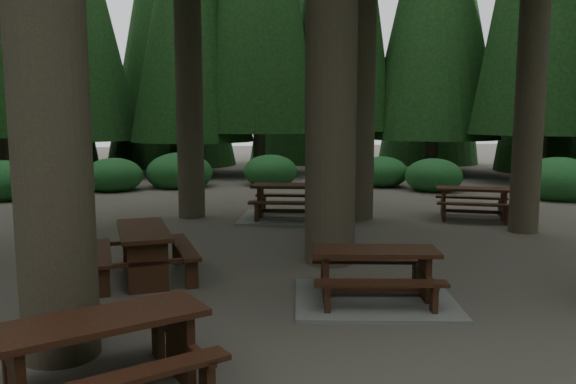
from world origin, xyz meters
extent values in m
plane|color=#554F45|center=(0.00, 0.00, 0.00)|extent=(80.00, 80.00, 0.00)
cube|color=gray|center=(0.90, -1.90, 0.03)|extent=(2.37, 2.08, 0.05)
cube|color=black|center=(0.90, -1.90, 0.68)|extent=(1.72, 0.93, 0.05)
cube|color=black|center=(1.00, -1.37, 0.41)|extent=(1.65, 0.53, 0.05)
cube|color=black|center=(0.80, -2.44, 0.41)|extent=(1.65, 0.53, 0.05)
cube|color=black|center=(0.26, -1.78, 0.33)|extent=(0.16, 0.50, 0.65)
cube|color=black|center=(0.26, -1.78, 0.38)|extent=(0.32, 1.31, 0.05)
cube|color=black|center=(1.54, -2.02, 0.33)|extent=(0.16, 0.50, 0.65)
cube|color=black|center=(1.54, -2.02, 0.38)|extent=(0.32, 1.31, 0.05)
cube|color=black|center=(0.90, -1.90, 0.16)|extent=(1.35, 0.32, 0.07)
cube|color=black|center=(-2.20, -0.32, 0.75)|extent=(0.98, 1.89, 0.06)
cube|color=black|center=(-2.79, -0.41, 0.45)|extent=(0.53, 1.81, 0.05)
cube|color=black|center=(-1.61, -0.22, 0.45)|extent=(0.53, 1.81, 0.05)
cube|color=black|center=(-2.08, -1.02, 0.36)|extent=(0.56, 0.17, 0.72)
cube|color=black|center=(-2.08, -1.02, 0.42)|extent=(1.44, 0.31, 0.06)
cube|color=black|center=(-2.31, 0.39, 0.36)|extent=(0.56, 0.17, 0.72)
cube|color=black|center=(-2.31, 0.39, 0.42)|extent=(1.44, 0.31, 0.06)
cube|color=black|center=(-2.20, -0.32, 0.18)|extent=(0.32, 1.49, 0.08)
cube|color=gray|center=(0.88, 4.32, 0.03)|extent=(2.88, 2.57, 0.05)
cube|color=black|center=(0.88, 4.32, 0.80)|extent=(2.05, 1.20, 0.06)
cube|color=black|center=(1.04, 4.94, 0.48)|extent=(1.93, 0.73, 0.05)
cube|color=black|center=(0.72, 3.70, 0.48)|extent=(1.93, 0.73, 0.05)
cube|color=black|center=(0.14, 4.51, 0.38)|extent=(0.23, 0.59, 0.77)
cube|color=black|center=(0.14, 4.51, 0.45)|extent=(0.46, 1.52, 0.06)
cube|color=black|center=(1.63, 4.13, 0.38)|extent=(0.23, 0.59, 0.77)
cube|color=black|center=(1.63, 4.13, 0.45)|extent=(0.46, 1.52, 0.06)
cube|color=black|center=(0.88, 4.32, 0.19)|extent=(1.57, 0.48, 0.09)
cube|color=black|center=(5.20, 3.63, 0.72)|extent=(1.85, 1.29, 0.06)
cube|color=black|center=(5.42, 4.16, 0.43)|extent=(1.68, 0.90, 0.05)
cube|color=black|center=(4.97, 3.10, 0.43)|extent=(1.68, 0.90, 0.05)
cube|color=black|center=(4.56, 3.90, 0.35)|extent=(0.28, 0.52, 0.69)
cube|color=black|center=(4.56, 3.90, 0.40)|extent=(0.62, 1.31, 0.06)
cube|color=black|center=(5.83, 3.36, 0.35)|extent=(0.28, 0.52, 0.69)
cube|color=black|center=(5.83, 3.36, 0.40)|extent=(0.62, 1.31, 0.06)
cube|color=black|center=(5.20, 3.63, 0.17)|extent=(1.35, 0.63, 0.08)
cube|color=black|center=(-2.22, -4.04, 0.72)|extent=(1.84, 1.31, 0.06)
cube|color=black|center=(-2.45, -3.52, 0.43)|extent=(1.67, 0.92, 0.05)
cube|color=black|center=(-1.98, -4.56, 0.43)|extent=(1.67, 0.92, 0.05)
cube|color=black|center=(-2.85, -4.32, 0.34)|extent=(0.28, 0.51, 0.69)
cube|color=black|center=(-2.85, -4.32, 0.40)|extent=(0.63, 1.30, 0.06)
cube|color=black|center=(-1.59, -3.76, 0.34)|extent=(0.28, 0.51, 0.69)
cube|color=black|center=(-1.59, -3.76, 0.40)|extent=(0.63, 1.30, 0.06)
cube|color=black|center=(-2.22, -4.04, 0.17)|extent=(1.34, 0.65, 0.08)
ellipsoid|color=#1E5825|center=(9.44, 6.45, 0.40)|extent=(2.42, 2.42, 1.49)
ellipsoid|color=#1E5825|center=(6.43, 8.69, 0.40)|extent=(1.90, 1.90, 1.17)
ellipsoid|color=#1E5825|center=(5.14, 10.17, 0.40)|extent=(1.84, 1.84, 1.13)
ellipsoid|color=#1E5825|center=(1.30, 11.25, 0.40)|extent=(1.95, 1.95, 1.20)
ellipsoid|color=#1E5825|center=(-1.94, 11.21, 0.40)|extent=(2.31, 2.31, 1.42)
ellipsoid|color=#1E5825|center=(-4.09, 10.56, 0.40)|extent=(1.93, 1.93, 1.19)
ellipsoid|color=#1E5825|center=(-7.11, 9.06, 0.40)|extent=(2.15, 2.15, 1.32)
cone|color=black|center=(4.25, 21.60, 8.07)|extent=(5.34, 5.34, 16.14)
camera|label=1|loc=(-1.43, -8.81, 2.42)|focal=35.00mm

